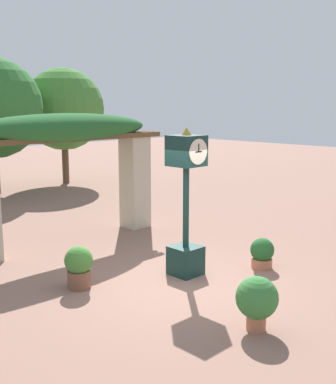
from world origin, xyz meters
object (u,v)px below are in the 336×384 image
potted_plant_near_right (79,266)px  potted_plant_far_left (262,253)px  pedestal_clock (186,201)px  potted_plant_near_left (257,300)px

potted_plant_near_right → potted_plant_far_left: bearing=-27.4°
pedestal_clock → potted_plant_near_right: size_ratio=3.69×
pedestal_clock → potted_plant_near_right: (-1.93, 0.88, -1.07)m
potted_plant_near_left → potted_plant_far_left: bearing=33.0°
pedestal_clock → potted_plant_near_left: 2.79m
potted_plant_near_left → potted_plant_near_right: 3.41m
potted_plant_near_left → potted_plant_near_right: size_ratio=1.05×
potted_plant_near_left → pedestal_clock: bearing=67.5°
potted_plant_near_right → potted_plant_near_left: bearing=-74.1°
potted_plant_near_right → pedestal_clock: bearing=-24.4°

